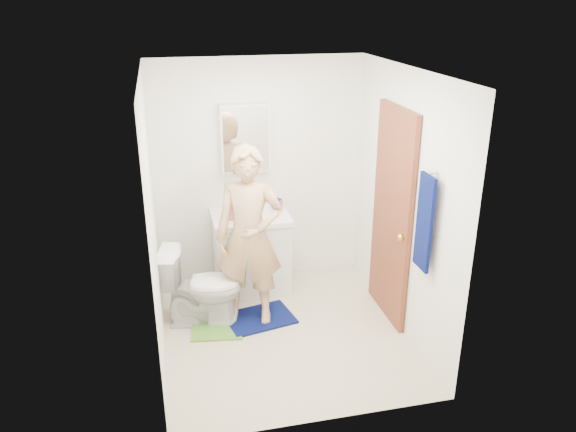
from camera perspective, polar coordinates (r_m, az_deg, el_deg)
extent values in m
cube|color=beige|center=(5.38, -0.39, -11.85)|extent=(2.20, 2.40, 0.02)
cube|color=white|center=(4.52, -0.47, 14.67)|extent=(2.20, 2.40, 0.02)
cube|color=white|center=(5.94, -2.95, 4.40)|extent=(2.20, 0.02, 2.40)
cube|color=white|center=(3.75, 3.60, -6.36)|extent=(2.20, 0.02, 2.40)
cube|color=white|center=(4.72, -13.69, -0.87)|extent=(0.02, 2.40, 2.40)
cube|color=white|center=(5.15, 11.72, 1.23)|extent=(0.02, 2.40, 2.40)
cube|color=white|center=(5.94, -3.73, -3.93)|extent=(0.75, 0.55, 0.80)
cube|color=white|center=(5.77, -3.83, -0.12)|extent=(0.79, 0.59, 0.05)
cylinder|color=white|center=(5.76, -3.84, 0.02)|extent=(0.40, 0.40, 0.03)
cylinder|color=silver|center=(5.90, -4.14, 1.28)|extent=(0.03, 0.03, 0.12)
cube|color=white|center=(5.74, -4.39, 7.90)|extent=(0.50, 0.12, 0.70)
cube|color=white|center=(5.68, -4.30, 7.76)|extent=(0.46, 0.01, 0.66)
cube|color=brown|center=(5.33, 10.49, -0.01)|extent=(0.05, 0.80, 2.05)
sphere|color=gold|center=(5.07, 11.40, -2.14)|extent=(0.07, 0.07, 0.07)
cube|color=#081351|center=(4.63, 13.70, -0.67)|extent=(0.03, 0.24, 0.80)
cylinder|color=silver|center=(4.51, 14.62, 4.32)|extent=(0.06, 0.02, 0.02)
imported|color=white|center=(5.41, -8.75, -7.06)|extent=(0.82, 0.57, 0.77)
cube|color=#081351|center=(5.57, -2.91, -10.33)|extent=(0.72, 0.58, 0.02)
cube|color=#5D9E34|center=(5.45, -7.21, -11.28)|extent=(0.52, 0.46, 0.02)
imported|color=#BC586E|center=(5.63, -5.58, 0.71)|extent=(0.11, 0.11, 0.21)
imported|color=#8B4598|center=(5.89, -1.17, 1.22)|extent=(0.16, 0.16, 0.11)
imported|color=tan|center=(5.17, -3.97, -2.12)|extent=(0.71, 0.56, 1.72)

